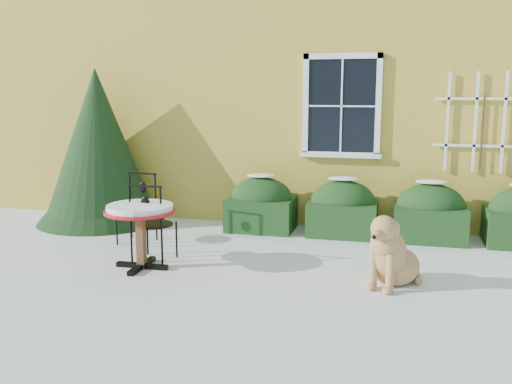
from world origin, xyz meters
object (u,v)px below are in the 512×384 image
(patio_chair_near, at_px, (152,223))
(dog, at_px, (390,256))
(bistro_table, at_px, (140,215))
(patio_chair_far, at_px, (138,208))
(evergreen_shrub, at_px, (99,161))

(patio_chair_near, height_order, dog, patio_chair_near)
(bistro_table, xyz_separation_m, dog, (3.06, 0.08, -0.33))
(patio_chair_far, xyz_separation_m, dog, (3.66, -1.09, -0.15))
(evergreen_shrub, xyz_separation_m, patio_chair_near, (1.83, -1.96, -0.52))
(bistro_table, bearing_deg, dog, 1.53)
(bistro_table, distance_m, dog, 3.08)
(patio_chair_near, height_order, patio_chair_far, patio_chair_near)
(evergreen_shrub, bearing_deg, bistro_table, -51.23)
(evergreen_shrub, xyz_separation_m, dog, (4.87, -2.18, -0.69))
(evergreen_shrub, distance_m, patio_chair_near, 2.73)
(bistro_table, height_order, patio_chair_far, patio_chair_far)
(patio_chair_far, height_order, dog, patio_chair_far)
(bistro_table, distance_m, patio_chair_far, 1.33)
(evergreen_shrub, height_order, dog, evergreen_shrub)
(patio_chair_far, distance_m, dog, 3.82)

